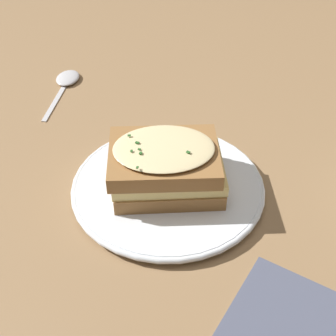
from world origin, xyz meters
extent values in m
plane|color=olive|center=(0.00, 0.00, 0.00)|extent=(2.40, 2.40, 0.00)
cylinder|color=white|center=(-0.02, 0.02, 0.01)|extent=(0.24, 0.24, 0.01)
torus|color=white|center=(-0.02, 0.02, 0.01)|extent=(0.26, 0.26, 0.01)
cube|color=olive|center=(-0.02, 0.02, 0.02)|extent=(0.15, 0.17, 0.02)
cube|color=#EAD17A|center=(-0.02, 0.02, 0.04)|extent=(0.14, 0.17, 0.01)
cube|color=olive|center=(-0.02, 0.03, 0.06)|extent=(0.15, 0.17, 0.02)
ellipsoid|color=beige|center=(-0.02, 0.03, 0.07)|extent=(0.13, 0.15, 0.01)
cube|color=#2D6028|center=(-0.04, 0.05, 0.08)|extent=(0.00, 0.00, 0.00)
cube|color=#2D6028|center=(-0.04, 0.06, 0.08)|extent=(0.00, 0.00, 0.00)
cube|color=#2D6028|center=(-0.02, 0.06, 0.08)|extent=(0.00, 0.01, 0.00)
cube|color=#2D6028|center=(-0.04, 0.05, 0.08)|extent=(0.00, 0.00, 0.00)
cube|color=#2D6028|center=(-0.01, 0.07, 0.08)|extent=(0.00, 0.00, 0.00)
cube|color=#2D6028|center=(-0.07, 0.04, 0.08)|extent=(0.00, 0.00, 0.00)
cube|color=#2D6028|center=(-0.02, -0.01, 0.08)|extent=(0.00, 0.01, 0.00)
cube|color=silver|center=(0.13, 0.27, 0.00)|extent=(0.11, 0.02, 0.00)
ellipsoid|color=silver|center=(0.21, 0.28, 0.01)|extent=(0.06, 0.05, 0.01)
cube|color=#4C5166|center=(-0.18, -0.15, 0.00)|extent=(0.16, 0.14, 0.00)
camera|label=1|loc=(-0.45, -0.11, 0.43)|focal=50.00mm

